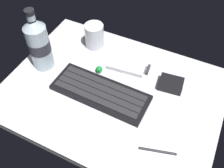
{
  "coord_description": "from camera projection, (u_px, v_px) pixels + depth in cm",
  "views": [
    {
      "loc": [
        20.57,
        -42.16,
        59.57
      ],
      "look_at": [
        0.0,
        0.0,
        3.0
      ],
      "focal_mm": 40.43,
      "sensor_mm": 36.0,
      "label": 1
    }
  ],
  "objects": [
    {
      "name": "ground_plane",
      "position": [
        112.0,
        93.0,
        0.76
      ],
      "size": [
        64.0,
        48.0,
        2.8
      ],
      "color": "silver"
    },
    {
      "name": "keyboard",
      "position": [
        100.0,
        92.0,
        0.74
      ],
      "size": [
        29.27,
        11.73,
        1.7
      ],
      "color": "black",
      "rests_on": "ground_plane"
    },
    {
      "name": "handheld_device",
      "position": [
        129.0,
        65.0,
        0.82
      ],
      "size": [
        13.31,
        8.77,
        1.5
      ],
      "color": "silver",
      "rests_on": "ground_plane"
    },
    {
      "name": "juice_cup",
      "position": [
        94.0,
        37.0,
        0.86
      ],
      "size": [
        6.4,
        6.4,
        8.5
      ],
      "color": "silver",
      "rests_on": "ground_plane"
    },
    {
      "name": "water_bottle",
      "position": [
        39.0,
        44.0,
        0.76
      ],
      "size": [
        6.73,
        6.73,
        20.8
      ],
      "color": "silver",
      "rests_on": "ground_plane"
    },
    {
      "name": "charger_block",
      "position": [
        171.0,
        84.0,
        0.76
      ],
      "size": [
        7.59,
        6.36,
        2.4
      ],
      "primitive_type": "cube",
      "rotation": [
        0.0,
        0.0,
        0.11
      ],
      "color": "black",
      "rests_on": "ground_plane"
    },
    {
      "name": "trackball_mouse",
      "position": [
        99.0,
        69.0,
        0.8
      ],
      "size": [
        2.2,
        2.2,
        2.2
      ],
      "primitive_type": "sphere",
      "color": "#198C33",
      "rests_on": "ground_plane"
    },
    {
      "name": "stylus_pen",
      "position": [
        158.0,
        151.0,
        0.63
      ],
      "size": [
        9.34,
        3.22,
        0.7
      ],
      "primitive_type": "cylinder",
      "rotation": [
        0.0,
        1.57,
        0.27
      ],
      "color": "#26262B",
      "rests_on": "ground_plane"
    }
  ]
}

